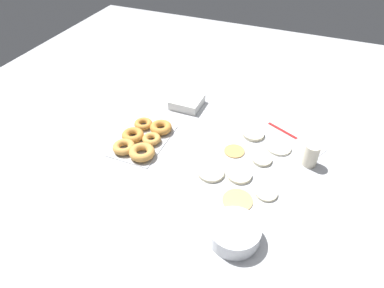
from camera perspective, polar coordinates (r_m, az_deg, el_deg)
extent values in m
plane|color=#B2B5BA|center=(1.50, 4.16, -1.74)|extent=(3.00, 3.00, 0.00)
cylinder|color=beige|center=(1.41, 3.20, -4.78)|extent=(0.11, 0.11, 0.01)
cylinder|color=beige|center=(1.49, 11.58, -2.58)|extent=(0.08, 0.08, 0.01)
cylinder|color=tan|center=(1.32, 7.61, -9.22)|extent=(0.12, 0.12, 0.01)
cylinder|color=silver|center=(1.57, 14.26, -0.55)|extent=(0.11, 0.11, 0.01)
cylinder|color=beige|center=(1.62, 10.19, 1.64)|extent=(0.10, 0.10, 0.02)
cylinder|color=beige|center=(1.36, 12.27, -7.99)|extent=(0.09, 0.09, 0.01)
cylinder|color=beige|center=(1.41, 7.88, -5.11)|extent=(0.10, 0.10, 0.01)
cylinder|color=tan|center=(1.52, 7.08, -1.12)|extent=(0.09, 0.09, 0.01)
cube|color=#ADAFB5|center=(1.58, -8.16, 0.62)|extent=(0.31, 0.21, 0.01)
torus|color=#C68438|center=(1.65, -8.12, 3.37)|extent=(0.09, 0.09, 0.03)
torus|color=#C68438|center=(1.59, -9.83, 1.47)|extent=(0.10, 0.10, 0.03)
torus|color=#D19347|center=(1.53, -11.28, -0.48)|extent=(0.10, 0.10, 0.03)
torus|color=#C68438|center=(1.61, -5.21, 2.76)|extent=(0.10, 0.10, 0.03)
torus|color=#D19347|center=(1.56, -6.77, 0.84)|extent=(0.08, 0.08, 0.03)
torus|color=#D19347|center=(1.49, -8.34, -1.36)|extent=(0.11, 0.11, 0.03)
cylinder|color=white|center=(1.19, 7.06, -14.45)|extent=(0.18, 0.18, 0.06)
cube|color=white|center=(1.79, -0.83, 6.73)|extent=(0.15, 0.15, 0.02)
cube|color=white|center=(1.78, -0.84, 7.34)|extent=(0.15, 0.15, 0.02)
cylinder|color=beige|center=(1.50, 19.23, -1.75)|extent=(0.06, 0.06, 0.10)
cube|color=maroon|center=(1.68, 14.87, 2.19)|extent=(0.08, 0.15, 0.01)
cube|color=#BCBCC1|center=(1.62, 19.03, -0.26)|extent=(0.11, 0.15, 0.01)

